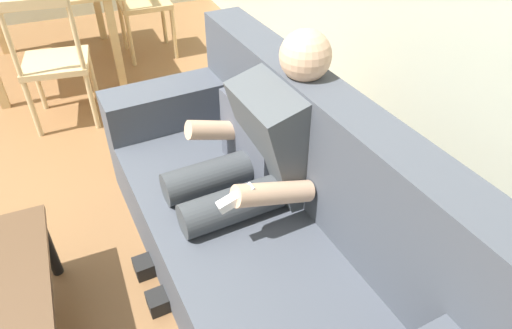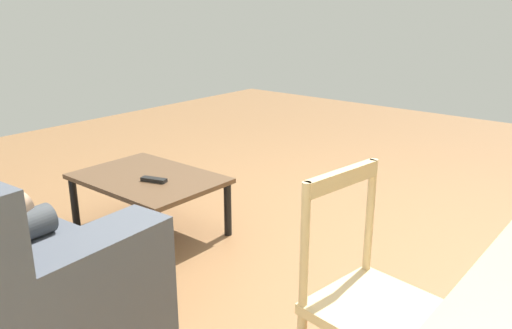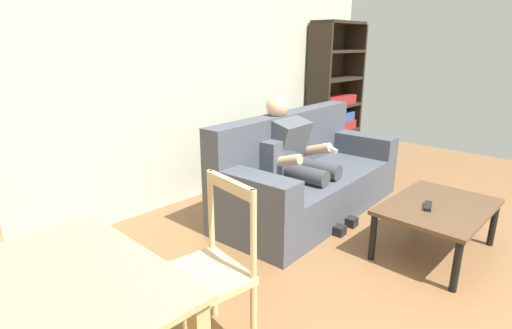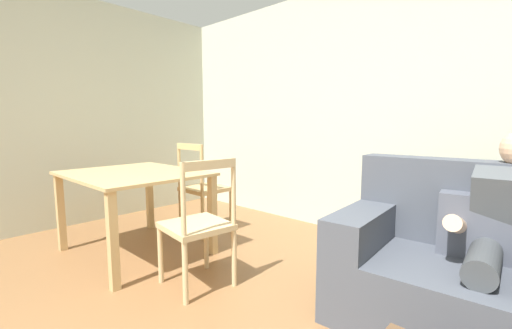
% 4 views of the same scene
% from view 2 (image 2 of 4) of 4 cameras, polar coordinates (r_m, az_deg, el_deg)
% --- Properties ---
extents(ground_plane, '(8.46, 8.46, 0.00)m').
position_cam_2_polar(ground_plane, '(3.57, 7.84, -7.03)').
color(ground_plane, brown).
extents(coffee_table, '(0.94, 0.67, 0.39)m').
position_cam_2_polar(coffee_table, '(3.43, -11.89, -2.04)').
color(coffee_table, brown).
rests_on(coffee_table, ground_plane).
extents(tv_remote, '(0.18, 0.10, 0.02)m').
position_cam_2_polar(tv_remote, '(3.31, -11.31, -1.68)').
color(tv_remote, black).
rests_on(tv_remote, coffee_table).
extents(dining_chair_facing_couch, '(0.47, 0.47, 0.91)m').
position_cam_2_polar(dining_chair_facing_couch, '(1.96, 12.69, -14.93)').
color(dining_chair_facing_couch, '#D1B27F').
rests_on(dining_chair_facing_couch, ground_plane).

